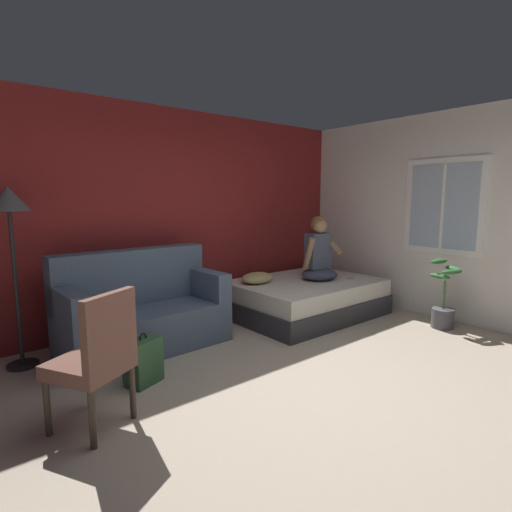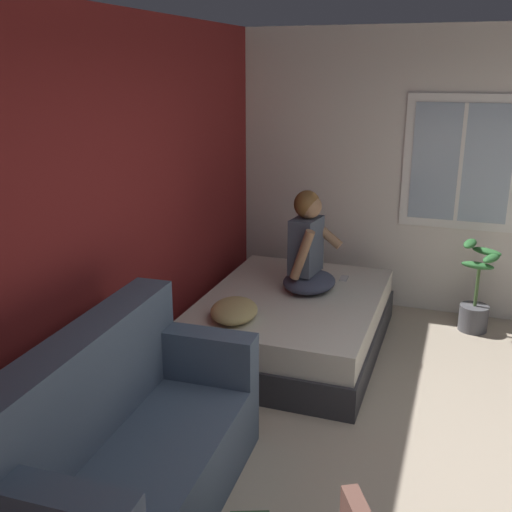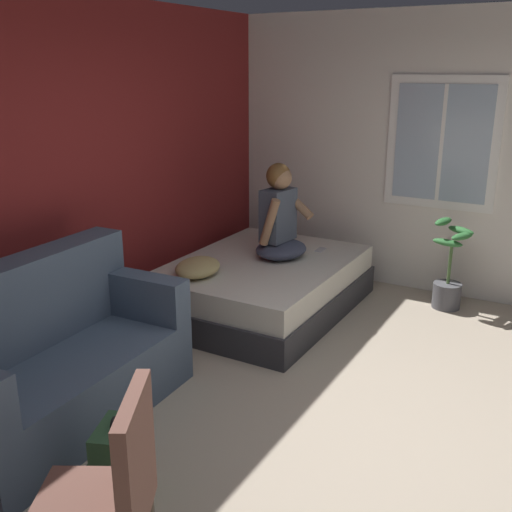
{
  "view_description": "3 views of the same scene",
  "coord_description": "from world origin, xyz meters",
  "px_view_note": "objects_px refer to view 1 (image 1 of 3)",
  "views": [
    {
      "loc": [
        -2.36,
        -2.07,
        1.6
      ],
      "look_at": [
        0.73,
        1.69,
        0.89
      ],
      "focal_mm": 28.0,
      "sensor_mm": 36.0,
      "label": 1
    },
    {
      "loc": [
        -3.0,
        0.35,
        2.34
      ],
      "look_at": [
        0.92,
        1.73,
        1.01
      ],
      "focal_mm": 42.0,
      "sensor_mm": 36.0,
      "label": 2
    },
    {
      "loc": [
        -2.99,
        -0.89,
        2.18
      ],
      "look_at": [
        0.86,
        1.3,
        0.77
      ],
      "focal_mm": 42.0,
      "sensor_mm": 36.0,
      "label": 3
    }
  ],
  "objects_px": {
    "throw_pillow": "(257,278)",
    "potted_plant": "(443,304)",
    "side_chair": "(97,356)",
    "floor_lamp": "(10,217)",
    "couch": "(142,311)",
    "bed": "(305,298)",
    "cell_phone": "(350,278)",
    "person_seated": "(319,254)",
    "backpack": "(143,362)"
  },
  "relations": [
    {
      "from": "throw_pillow",
      "to": "potted_plant",
      "type": "height_order",
      "value": "potted_plant"
    },
    {
      "from": "side_chair",
      "to": "floor_lamp",
      "type": "distance_m",
      "value": 1.79
    },
    {
      "from": "couch",
      "to": "side_chair",
      "type": "bearing_deg",
      "value": -124.46
    },
    {
      "from": "throw_pillow",
      "to": "potted_plant",
      "type": "xyz_separation_m",
      "value": [
        1.52,
        -1.77,
        -0.25
      ]
    },
    {
      "from": "bed",
      "to": "cell_phone",
      "type": "bearing_deg",
      "value": -29.63
    },
    {
      "from": "floor_lamp",
      "to": "person_seated",
      "type": "bearing_deg",
      "value": -9.66
    },
    {
      "from": "person_seated",
      "to": "backpack",
      "type": "bearing_deg",
      "value": -170.35
    },
    {
      "from": "couch",
      "to": "cell_phone",
      "type": "height_order",
      "value": "couch"
    },
    {
      "from": "bed",
      "to": "cell_phone",
      "type": "height_order",
      "value": "cell_phone"
    },
    {
      "from": "person_seated",
      "to": "potted_plant",
      "type": "relative_size",
      "value": 1.03
    },
    {
      "from": "bed",
      "to": "couch",
      "type": "xyz_separation_m",
      "value": [
        -2.23,
        0.28,
        0.16
      ]
    },
    {
      "from": "side_chair",
      "to": "couch",
      "type": "bearing_deg",
      "value": 55.54
    },
    {
      "from": "throw_pillow",
      "to": "backpack",
      "type": "bearing_deg",
      "value": -156.97
    },
    {
      "from": "couch",
      "to": "floor_lamp",
      "type": "xyz_separation_m",
      "value": [
        -1.11,
        0.24,
        1.04
      ]
    },
    {
      "from": "bed",
      "to": "couch",
      "type": "relative_size",
      "value": 1.15
    },
    {
      "from": "bed",
      "to": "backpack",
      "type": "distance_m",
      "value": 2.64
    },
    {
      "from": "bed",
      "to": "backpack",
      "type": "height_order",
      "value": "bed"
    },
    {
      "from": "bed",
      "to": "cell_phone",
      "type": "relative_size",
      "value": 13.76
    },
    {
      "from": "bed",
      "to": "throw_pillow",
      "type": "bearing_deg",
      "value": 154.56
    },
    {
      "from": "couch",
      "to": "potted_plant",
      "type": "bearing_deg",
      "value": -29.27
    },
    {
      "from": "cell_phone",
      "to": "potted_plant",
      "type": "height_order",
      "value": "potted_plant"
    },
    {
      "from": "person_seated",
      "to": "floor_lamp",
      "type": "relative_size",
      "value": 0.51
    },
    {
      "from": "person_seated",
      "to": "potted_plant",
      "type": "height_order",
      "value": "person_seated"
    },
    {
      "from": "bed",
      "to": "person_seated",
      "type": "height_order",
      "value": "person_seated"
    },
    {
      "from": "couch",
      "to": "backpack",
      "type": "relative_size",
      "value": 3.78
    },
    {
      "from": "person_seated",
      "to": "floor_lamp",
      "type": "bearing_deg",
      "value": 170.34
    },
    {
      "from": "bed",
      "to": "potted_plant",
      "type": "xyz_separation_m",
      "value": [
        0.9,
        -1.48,
        0.07
      ]
    },
    {
      "from": "person_seated",
      "to": "throw_pillow",
      "type": "xyz_separation_m",
      "value": [
        -0.79,
        0.37,
        -0.29
      ]
    },
    {
      "from": "person_seated",
      "to": "backpack",
      "type": "height_order",
      "value": "person_seated"
    },
    {
      "from": "floor_lamp",
      "to": "potted_plant",
      "type": "xyz_separation_m",
      "value": [
        4.24,
        -2.0,
        -1.13
      ]
    },
    {
      "from": "bed",
      "to": "potted_plant",
      "type": "bearing_deg",
      "value": -58.56
    },
    {
      "from": "throw_pillow",
      "to": "cell_phone",
      "type": "distance_m",
      "value": 1.33
    },
    {
      "from": "throw_pillow",
      "to": "potted_plant",
      "type": "distance_m",
      "value": 2.35
    },
    {
      "from": "cell_phone",
      "to": "person_seated",
      "type": "bearing_deg",
      "value": -123.76
    },
    {
      "from": "cell_phone",
      "to": "couch",
      "type": "bearing_deg",
      "value": -103.7
    },
    {
      "from": "side_chair",
      "to": "throw_pillow",
      "type": "height_order",
      "value": "side_chair"
    },
    {
      "from": "backpack",
      "to": "cell_phone",
      "type": "bearing_deg",
      "value": 4.08
    },
    {
      "from": "backpack",
      "to": "potted_plant",
      "type": "height_order",
      "value": "potted_plant"
    },
    {
      "from": "couch",
      "to": "throw_pillow",
      "type": "bearing_deg",
      "value": 0.58
    },
    {
      "from": "person_seated",
      "to": "couch",
      "type": "bearing_deg",
      "value": 171.65
    },
    {
      "from": "throw_pillow",
      "to": "cell_phone",
      "type": "height_order",
      "value": "throw_pillow"
    },
    {
      "from": "cell_phone",
      "to": "potted_plant",
      "type": "relative_size",
      "value": 0.17
    },
    {
      "from": "couch",
      "to": "cell_phone",
      "type": "distance_m",
      "value": 2.86
    },
    {
      "from": "side_chair",
      "to": "cell_phone",
      "type": "height_order",
      "value": "side_chair"
    },
    {
      "from": "potted_plant",
      "to": "bed",
      "type": "bearing_deg",
      "value": 121.44
    },
    {
      "from": "floor_lamp",
      "to": "couch",
      "type": "bearing_deg",
      "value": -12.44
    },
    {
      "from": "throw_pillow",
      "to": "floor_lamp",
      "type": "relative_size",
      "value": 0.28
    },
    {
      "from": "bed",
      "to": "couch",
      "type": "bearing_deg",
      "value": 172.94
    },
    {
      "from": "side_chair",
      "to": "throw_pillow",
      "type": "distance_m",
      "value": 2.81
    },
    {
      "from": "throw_pillow",
      "to": "side_chair",
      "type": "bearing_deg",
      "value": -152.47
    }
  ]
}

